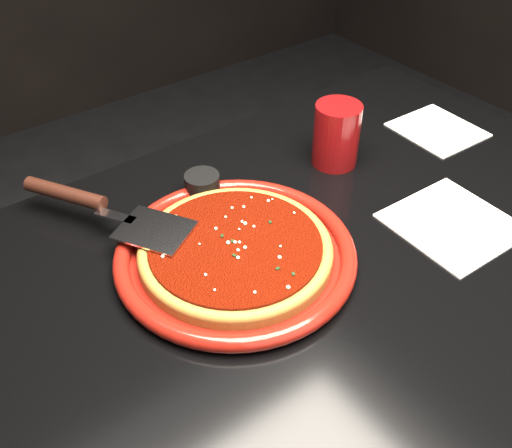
% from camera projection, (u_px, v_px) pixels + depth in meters
% --- Properties ---
extents(table, '(1.20, 0.80, 0.75)m').
position_uv_depth(table, '(295.00, 406.00, 1.08)').
color(table, black).
rests_on(table, floor).
extents(plate, '(0.46, 0.46, 0.03)m').
position_uv_depth(plate, '(236.00, 254.00, 0.83)').
color(plate, maroon).
rests_on(plate, table).
extents(pizza_crust, '(0.37, 0.37, 0.01)m').
position_uv_depth(pizza_crust, '(236.00, 252.00, 0.83)').
color(pizza_crust, brown).
rests_on(pizza_crust, plate).
extents(pizza_crust_rim, '(0.37, 0.37, 0.02)m').
position_uv_depth(pizza_crust_rim, '(235.00, 248.00, 0.83)').
color(pizza_crust_rim, brown).
rests_on(pizza_crust_rim, plate).
extents(pizza_sauce, '(0.32, 0.32, 0.01)m').
position_uv_depth(pizza_sauce, '(235.00, 246.00, 0.82)').
color(pizza_sauce, '#600F03').
rests_on(pizza_sauce, plate).
extents(parmesan_dusting, '(0.24, 0.24, 0.01)m').
position_uv_depth(parmesan_dusting, '(235.00, 242.00, 0.82)').
color(parmesan_dusting, beige).
rests_on(parmesan_dusting, plate).
extents(basil_flecks, '(0.22, 0.22, 0.00)m').
position_uv_depth(basil_flecks, '(235.00, 242.00, 0.82)').
color(basil_flecks, black).
rests_on(basil_flecks, plate).
extents(pizza_server, '(0.26, 0.35, 0.03)m').
position_uv_depth(pizza_server, '(107.00, 207.00, 0.87)').
color(pizza_server, silver).
rests_on(pizza_server, plate).
extents(cup, '(0.10, 0.10, 0.11)m').
position_uv_depth(cup, '(336.00, 135.00, 1.01)').
color(cup, maroon).
rests_on(cup, table).
extents(napkin_a, '(0.18, 0.18, 0.00)m').
position_uv_depth(napkin_a, '(452.00, 224.00, 0.90)').
color(napkin_a, white).
rests_on(napkin_a, table).
extents(napkin_b, '(0.15, 0.16, 0.00)m').
position_uv_depth(napkin_b, '(437.00, 130.00, 1.13)').
color(napkin_b, white).
rests_on(napkin_b, table).
extents(ramekin, '(0.07, 0.07, 0.04)m').
position_uv_depth(ramekin, '(202.00, 186.00, 0.95)').
color(ramekin, black).
rests_on(ramekin, table).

